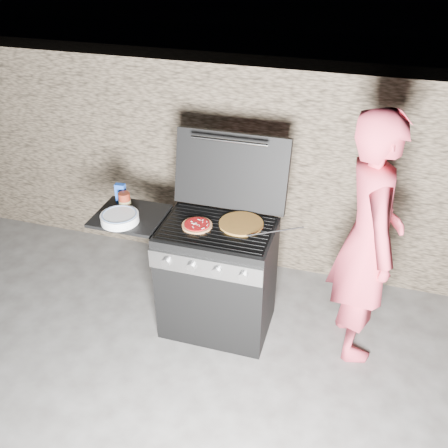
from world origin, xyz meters
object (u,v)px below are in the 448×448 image
(pizza_topped, at_px, (197,225))
(sauce_jar, at_px, (125,201))
(person, at_px, (368,240))
(gas_grill, at_px, (186,273))

(pizza_topped, relative_size, sauce_jar, 1.60)
(pizza_topped, xyz_separation_m, sauce_jar, (-0.60, 0.09, 0.05))
(person, bearing_deg, gas_grill, 79.93)
(gas_grill, bearing_deg, person, 5.49)
(sauce_jar, bearing_deg, pizza_topped, -8.56)
(pizza_topped, xyz_separation_m, person, (1.16, 0.15, -0.00))
(sauce_jar, relative_size, person, 0.07)
(pizza_topped, bearing_deg, gas_grill, 167.99)
(gas_grill, xyz_separation_m, person, (1.27, 0.12, 0.47))
(gas_grill, height_order, person, person)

